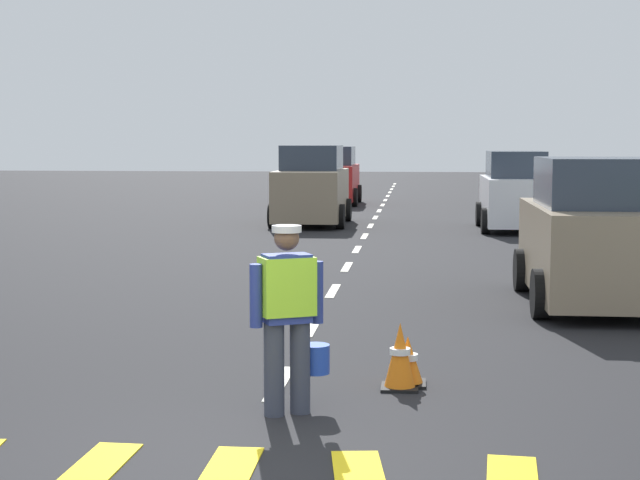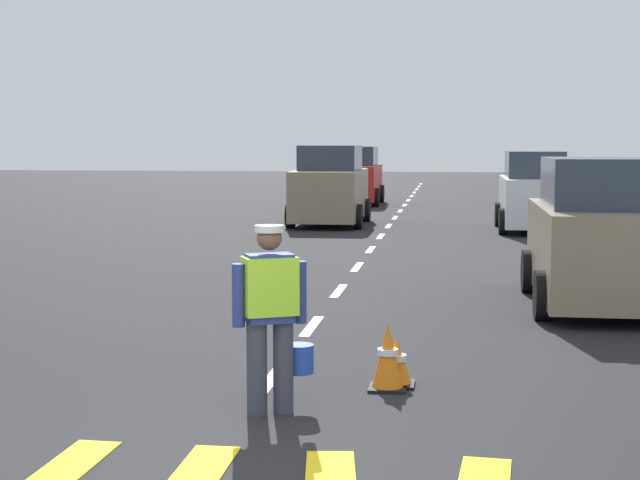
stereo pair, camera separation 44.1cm
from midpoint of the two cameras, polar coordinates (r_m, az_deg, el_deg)
The scene contains 9 objects.
ground_plane at distance 27.79m, azimuth 4.52°, elevation 0.86°, with size 96.00×96.00×0.00m, color black.
lane_center_line at distance 31.97m, azimuth 4.96°, elevation 1.51°, with size 0.14×46.40×0.01m.
road_worker at distance 8.55m, azimuth -1.33°, elevation -4.07°, with size 0.66×0.58×1.67m.
traffic_cone_near at distance 9.51m, azimuth 5.31°, elevation -6.82°, with size 0.36×0.36×0.65m.
traffic_cone_far at distance 9.69m, azimuth 5.79°, elevation -7.09°, with size 0.36×0.36×0.48m.
car_parked_curbside at distance 14.69m, azimuth 16.86°, elevation 0.11°, with size 2.01×3.96×2.15m.
car_oncoming_third at distance 36.98m, azimuth 2.37°, elevation 3.67°, with size 2.06×4.11×2.18m.
car_oncoming_second at distance 27.92m, azimuth 1.05°, elevation 3.07°, with size 2.08×4.16×2.27m.
car_parked_far at distance 26.68m, azimuth 12.83°, elevation 2.64°, with size 1.90×3.90×2.12m.
Camera 2 is at (1.79, -6.62, 2.40)m, focal length 54.78 mm.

